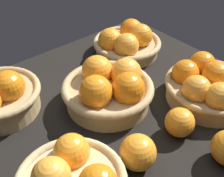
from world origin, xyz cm
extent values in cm
cube|color=black|center=(0.00, 0.00, 1.50)|extent=(84.00, 72.00, 3.00)
cylinder|color=tan|center=(-0.09, 1.71, 5.71)|extent=(22.13, 22.13, 5.42)
torus|color=tan|center=(-0.09, 1.71, 8.42)|extent=(24.27, 24.27, 2.14)
sphere|color=orange|center=(-5.23, -0.09, 10.74)|extent=(8.37, 8.37, 8.37)
sphere|color=#F49E33|center=(6.27, 1.56, 10.18)|extent=(8.37, 8.37, 8.37)
sphere|color=orange|center=(0.88, 7.21, 10.48)|extent=(8.37, 8.37, 8.37)
sphere|color=orange|center=(2.01, -3.96, 10.40)|extent=(8.37, 8.37, 8.37)
cylinder|color=tan|center=(-22.98, 17.94, 5.97)|extent=(20.13, 20.13, 5.93)
sphere|color=orange|center=(-20.65, 15.37, 10.98)|extent=(8.30, 8.30, 8.30)
sphere|color=#F49E33|center=(-26.04, -13.68, 10.14)|extent=(7.45, 7.45, 7.45)
sphere|color=orange|center=(-19.51, -10.51, 9.20)|extent=(7.45, 7.45, 7.45)
cylinder|color=tan|center=(21.63, 17.77, 5.00)|extent=(20.83, 20.83, 4.01)
torus|color=tan|center=(21.63, 17.77, 7.01)|extent=(22.70, 22.70, 1.88)
sphere|color=orange|center=(16.29, 20.14, 8.70)|extent=(7.96, 7.96, 7.96)
sphere|color=orange|center=(24.80, 14.88, 9.49)|extent=(7.96, 7.96, 7.96)
sphere|color=#F49E33|center=(17.64, 13.83, 8.99)|extent=(7.96, 7.96, 7.96)
sphere|color=orange|center=(26.96, 21.50, 8.28)|extent=(7.96, 7.96, 7.96)
cylinder|color=tan|center=(22.39, -14.67, 5.45)|extent=(23.11, 23.11, 4.91)
torus|color=tan|center=(22.39, -14.67, 7.91)|extent=(24.64, 24.64, 1.53)
sphere|color=orange|center=(23.09, -14.99, 10.68)|extent=(7.44, 7.44, 7.44)
sphere|color=orange|center=(19.37, -8.03, 9.41)|extent=(7.44, 7.44, 7.44)
sphere|color=#F49E33|center=(17.69, -19.92, 9.42)|extent=(7.44, 7.44, 7.44)
sphere|color=#F49E33|center=(15.81, -14.45, 9.42)|extent=(7.44, 7.44, 7.44)
sphere|color=orange|center=(25.96, -8.61, 9.75)|extent=(7.44, 7.44, 7.44)
sphere|color=orange|center=(-8.16, -18.03, 6.98)|extent=(7.96, 7.96, 7.96)
sphere|color=orange|center=(5.94, -17.70, 6.56)|extent=(7.12, 7.12, 7.12)
camera|label=1|loc=(-38.68, -45.68, 56.08)|focal=47.75mm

